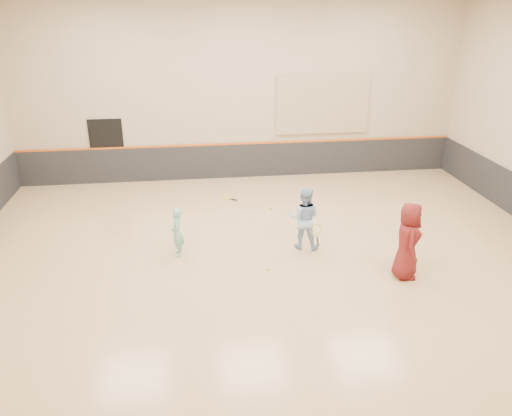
{
  "coord_description": "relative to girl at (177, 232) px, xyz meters",
  "views": [
    {
      "loc": [
        -1.64,
        -10.63,
        5.84
      ],
      "look_at": [
        -0.21,
        0.4,
        1.15
      ],
      "focal_mm": 35.0,
      "sensor_mm": 36.0,
      "label": 1
    }
  ],
  "objects": [
    {
      "name": "wainscot_back",
      "position": [
        2.14,
        5.57,
        -0.02
      ],
      "size": [
        14.9,
        0.04,
        1.2
      ],
      "primitive_type": "cube",
      "color": "#232326",
      "rests_on": "floor"
    },
    {
      "name": "accent_stripe",
      "position": [
        2.14,
        5.56,
        0.6
      ],
      "size": [
        14.9,
        0.03,
        0.06
      ],
      "primitive_type": "cube",
      "color": "#D85914",
      "rests_on": "wall_back"
    },
    {
      "name": "held_racket",
      "position": [
        3.38,
        -0.23,
        -0.03
      ],
      "size": [
        0.38,
        0.38,
        0.59
      ],
      "primitive_type": null,
      "color": "#A8CD2D",
      "rests_on": "instructor"
    },
    {
      "name": "doorway",
      "position": [
        -2.36,
        5.58,
        0.48
      ],
      "size": [
        1.1,
        0.05,
        2.2
      ],
      "primitive_type": "cube",
      "color": "black",
      "rests_on": "floor"
    },
    {
      "name": "acoustic_panel",
      "position": [
        4.94,
        5.55,
        1.88
      ],
      "size": [
        3.2,
        0.08,
        2.0
      ],
      "primitive_type": "cube",
      "color": "tan",
      "rests_on": "wall_back"
    },
    {
      "name": "ball_in_hand",
      "position": [
        5.33,
        -1.85,
        0.54
      ],
      "size": [
        0.07,
        0.07,
        0.07
      ],
      "primitive_type": "sphere",
      "color": "#CAE535",
      "rests_on": "young_man"
    },
    {
      "name": "girl",
      "position": [
        0.0,
        0.0,
        0.0
      ],
      "size": [
        0.32,
        0.47,
        1.23
      ],
      "primitive_type": "imported",
      "rotation": [
        0.0,
        0.0,
        -1.64
      ],
      "color": "#75CCB5",
      "rests_on": "floor"
    },
    {
      "name": "young_man",
      "position": [
        5.09,
        -1.67,
        0.27
      ],
      "size": [
        0.72,
        0.96,
        1.78
      ],
      "primitive_type": "imported",
      "rotation": [
        0.0,
        0.0,
        1.38
      ],
      "color": "maroon",
      "rests_on": "floor"
    },
    {
      "name": "room",
      "position": [
        2.14,
        -0.4,
        0.2
      ],
      "size": [
        15.04,
        12.04,
        6.22
      ],
      "color": "tan",
      "rests_on": "ground"
    },
    {
      "name": "spare_racket",
      "position": [
        1.44,
        3.6,
        -0.57
      ],
      "size": [
        0.76,
        0.76,
        0.1
      ],
      "primitive_type": null,
      "color": "#CCE432",
      "rests_on": "floor"
    },
    {
      "name": "instructor",
      "position": [
        3.13,
        0.02,
        0.18
      ],
      "size": [
        0.93,
        0.81,
        1.6
      ],
      "primitive_type": "imported",
      "rotation": [
        0.0,
        0.0,
        2.83
      ],
      "color": "#92B6E1",
      "rests_on": "floor"
    },
    {
      "name": "ball_beside_spare",
      "position": [
        2.69,
        2.58,
        -0.58
      ],
      "size": [
        0.07,
        0.07,
        0.07
      ],
      "primitive_type": "sphere",
      "color": "#CDD231",
      "rests_on": "floor"
    },
    {
      "name": "ball_under_racket",
      "position": [
        2.08,
        -1.05,
        -0.58
      ],
      "size": [
        0.07,
        0.07,
        0.07
      ],
      "primitive_type": "sphere",
      "color": "#B8D030",
      "rests_on": "floor"
    }
  ]
}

